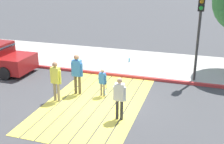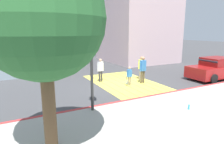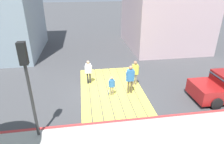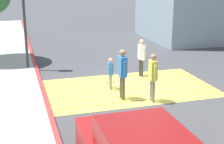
{
  "view_description": "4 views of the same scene",
  "coord_description": "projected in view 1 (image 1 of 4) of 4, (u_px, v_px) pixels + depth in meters",
  "views": [
    {
      "loc": [
        9.94,
        3.94,
        5.16
      ],
      "look_at": [
        -0.34,
        0.64,
        1.29
      ],
      "focal_mm": 46.17,
      "sensor_mm": 36.0,
      "label": 1
    },
    {
      "loc": [
        -10.81,
        6.49,
        3.38
      ],
      "look_at": [
        -0.01,
        0.98,
        0.84
      ],
      "focal_mm": 30.67,
      "sensor_mm": 36.0,
      "label": 2
    },
    {
      "loc": [
        -10.64,
        1.61,
        6.14
      ],
      "look_at": [
        0.24,
        -0.07,
        1.08
      ],
      "focal_mm": 31.53,
      "sensor_mm": 36.0,
      "label": 3
    },
    {
      "loc": [
        -4.18,
        -11.77,
        4.34
      ],
      "look_at": [
        -0.68,
        0.03,
        0.71
      ],
      "focal_mm": 54.72,
      "sensor_mm": 36.0,
      "label": 4
    }
  ],
  "objects": [
    {
      "name": "pedestrian_adult_trailing",
      "position": [
        77.0,
        71.0,
        12.28
      ],
      "size": [
        0.25,
        0.52,
        1.79
      ],
      "color": "brown",
      "rests_on": "ground"
    },
    {
      "name": "traffic_light_corner",
      "position": [
        200.0,
        19.0,
        12.89
      ],
      "size": [
        0.39,
        0.28,
        4.24
      ],
      "color": "#2D2D2D",
      "rests_on": "ground"
    },
    {
      "name": "pedestrian_adult_side",
      "position": [
        56.0,
        79.0,
        11.63
      ],
      "size": [
        0.23,
        0.5,
        1.69
      ],
      "color": "gray",
      "rests_on": "ground"
    },
    {
      "name": "pedestrian_adult_lead",
      "position": [
        119.0,
        96.0,
        10.17
      ],
      "size": [
        0.22,
        0.48,
        1.62
      ],
      "color": "#333338",
      "rests_on": "ground"
    },
    {
      "name": "sidewalk_west",
      "position": [
        129.0,
        62.0,
        16.78
      ],
      "size": [
        4.8,
        40.0,
        0.12
      ],
      "primitive_type": "cube",
      "color": "#ADA8A0",
      "rests_on": "ground"
    },
    {
      "name": "pedestrian_child_with_racket",
      "position": [
        103.0,
        81.0,
        12.16
      ],
      "size": [
        0.28,
        0.39,
        1.24
      ],
      "color": "gray",
      "rests_on": "ground"
    },
    {
      "name": "water_bottle",
      "position": [
        129.0,
        60.0,
        16.56
      ],
      "size": [
        0.07,
        0.07,
        0.22
      ],
      "primitive_type": "cylinder",
      "color": "#33A5BF",
      "rests_on": "sidewalk_west"
    },
    {
      "name": "ground_plane",
      "position": [
        95.0,
        103.0,
        11.78
      ],
      "size": [
        120.0,
        120.0,
        0.0
      ],
      "primitive_type": "plane",
      "color": "#424244"
    },
    {
      "name": "crosswalk_stripes",
      "position": [
        95.0,
        103.0,
        11.78
      ],
      "size": [
        6.4,
        3.8,
        0.01
      ],
      "color": "#EAD64C",
      "rests_on": "ground"
    },
    {
      "name": "curb_painted",
      "position": [
        117.0,
        75.0,
        14.67
      ],
      "size": [
        0.16,
        40.0,
        0.13
      ],
      "primitive_type": "cube",
      "color": "#BC3333",
      "rests_on": "ground"
    }
  ]
}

